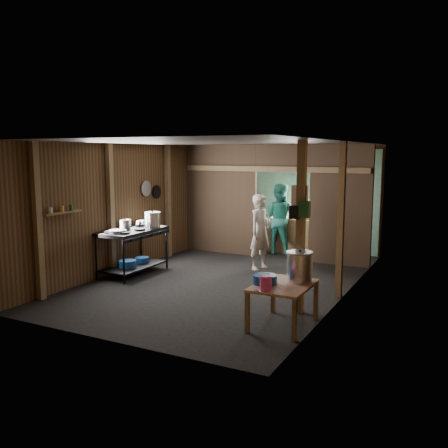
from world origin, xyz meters
The scene contains 43 objects.
floor centered at (0.00, 0.00, 0.00)m, with size 4.50×7.00×0.00m, color black.
ceiling centered at (0.00, 0.00, 2.60)m, with size 4.50×7.00×0.00m, color #3E3A33.
wall_back centered at (0.00, 3.50, 1.30)m, with size 4.50×0.00×2.60m, color brown.
wall_front centered at (0.00, -3.50, 1.30)m, with size 4.50×0.00×2.60m, color brown.
wall_left centered at (-2.25, 0.00, 1.30)m, with size 0.00×7.00×2.60m, color brown.
wall_right centered at (2.25, 0.00, 1.30)m, with size 0.00×7.00×2.60m, color brown.
partition_left centered at (-1.32, 2.20, 1.30)m, with size 1.85×0.10×2.60m, color brown.
partition_right centered at (1.57, 2.20, 1.30)m, with size 1.35×0.10×2.60m, color brown.
partition_header centered at (0.25, 2.20, 2.30)m, with size 1.30×0.10×0.60m, color brown.
turquoise_panel centered at (0.00, 3.44, 1.25)m, with size 4.40×0.06×2.50m, color #7AC8BF.
back_counter centered at (0.30, 2.95, 0.42)m, with size 1.20×0.50×0.85m, color #9C7E56.
wall_clock centered at (0.25, 3.40, 1.90)m, with size 0.20×0.20×0.03m, color silver.
post_left_a centered at (-2.18, -2.60, 1.30)m, with size 0.10×0.12×2.60m, color #9C7E56.
post_left_b centered at (-2.18, -0.80, 1.30)m, with size 0.10×0.12×2.60m, color #9C7E56.
post_left_c centered at (-2.18, 1.20, 1.30)m, with size 0.10×0.12×2.60m, color #9C7E56.
post_right centered at (2.18, -0.20, 1.30)m, with size 0.10×0.12×2.60m, color #9C7E56.
post_free centered at (1.85, -1.30, 1.30)m, with size 0.12×0.12×2.60m, color #9C7E56.
cross_beam centered at (0.00, 2.15, 2.05)m, with size 4.40×0.12×0.12m, color #9C7E56.
pan_lid_big centered at (-2.21, 0.40, 1.65)m, with size 0.34×0.34×0.03m, color gray.
pan_lid_small centered at (-2.21, 0.80, 1.55)m, with size 0.30×0.30×0.03m, color black.
wall_shelf centered at (-2.15, -2.10, 1.40)m, with size 0.14×0.80×0.03m, color #9C7E56.
jar_white centered at (-2.15, -2.35, 1.47)m, with size 0.07×0.07×0.10m, color silver.
jar_yellow centered at (-2.15, -2.10, 1.47)m, with size 0.08×0.08×0.10m, color #BE852B.
jar_green centered at (-2.15, -1.88, 1.47)m, with size 0.06×0.06×0.10m, color #194C28.
bag_white centered at (1.80, -1.22, 1.78)m, with size 0.22×0.15×0.32m, color silver.
bag_green centered at (1.92, -1.36, 1.60)m, with size 0.16×0.12×0.24m, color #194C28.
bag_black centered at (1.78, -1.38, 1.55)m, with size 0.14×0.10×0.20m, color black.
gas_range centered at (-1.88, -0.53, 0.45)m, with size 0.79×1.53×0.91m, color black, non-canonical shape.
prep_table centered at (1.83, -1.94, 0.30)m, with size 0.74×1.02×0.60m, color tan, non-canonical shape.
stove_pot_large centered at (-1.71, -0.07, 1.05)m, with size 0.33×0.33×0.33m, color silver, non-canonical shape.
stove_pot_med centered at (-2.05, -0.54, 0.99)m, with size 0.23×0.23×0.21m, color silver, non-canonical shape.
stove_saucepan centered at (-2.05, -0.05, 0.96)m, with size 0.17×0.17×0.11m, color silver.
frying_pan centered at (-1.88, -0.98, 0.93)m, with size 0.33×0.55×0.08m, color gray, non-canonical shape.
blue_tub_front centered at (-1.88, -0.71, 0.25)m, with size 0.34×0.34×0.14m, color navy.
blue_tub_back centered at (-1.88, -0.23, 0.23)m, with size 0.28×0.28×0.11m, color navy.
stock_pot centered at (1.97, -1.69, 0.81)m, with size 0.38×0.38×0.45m, color silver, non-canonical shape.
wash_basin centered at (1.59, -2.04, 0.67)m, with size 0.34×0.34×0.13m, color navy.
pink_bucket centered at (1.72, -2.31, 0.70)m, with size 0.16×0.16×0.19m, color #D13B8A.
knife centered at (1.74, -2.45, 0.61)m, with size 0.30×0.04×0.01m, color silver.
yellow_tub centered at (0.52, 2.95, 0.94)m, with size 0.32×0.32×0.18m, color #BE852B.
red_cup centered at (0.02, 2.95, 0.92)m, with size 0.13×0.13×0.15m, color #BD2838.
cook centered at (0.21, 1.04, 0.78)m, with size 0.57×0.38×1.57m, color beige.
worker_back centered at (0.00, 2.68, 0.85)m, with size 0.82×0.64×1.70m, color teal.
Camera 1 is at (4.11, -8.17, 2.42)m, focal length 38.97 mm.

